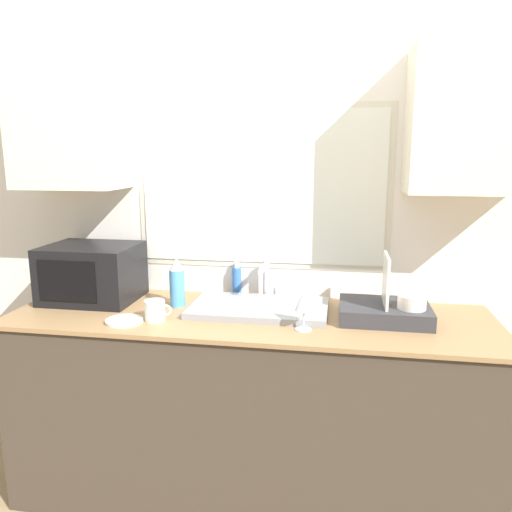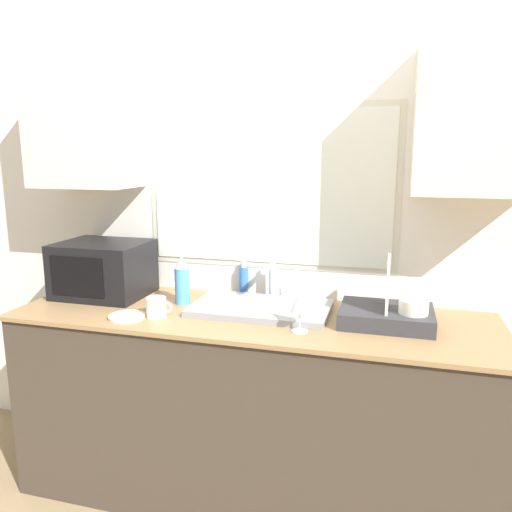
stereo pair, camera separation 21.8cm
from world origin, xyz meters
name	(u,v)px [view 1 (the left image)]	position (x,y,z in m)	size (l,w,h in m)	color
countertop	(250,405)	(0.00, 0.33, 0.46)	(2.19, 0.68, 0.91)	#42382D
wall_back	(261,203)	(0.00, 0.65, 1.38)	(6.00, 0.38, 2.60)	silver
sink_basin	(259,308)	(0.04, 0.38, 0.92)	(0.63, 0.37, 0.03)	gray
faucet	(266,277)	(0.04, 0.57, 1.03)	(0.08, 0.19, 0.19)	#B7B7BC
microwave	(92,273)	(-0.81, 0.43, 1.05)	(0.44, 0.36, 0.28)	black
dish_rack	(387,309)	(0.61, 0.35, 0.96)	(0.39, 0.30, 0.29)	#333338
spray_bottle	(177,283)	(-0.36, 0.40, 1.02)	(0.07, 0.07, 0.24)	#4C99D8
soap_bottle	(237,281)	(-0.12, 0.62, 0.99)	(0.05, 0.05, 0.17)	blue
mug_near_sink	(155,310)	(-0.39, 0.17, 0.95)	(0.12, 0.09, 0.09)	white
wine_glass	(304,302)	(0.26, 0.16, 1.03)	(0.08, 0.08, 0.17)	silver
small_plate	(124,321)	(-0.52, 0.13, 0.91)	(0.16, 0.16, 0.01)	silver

